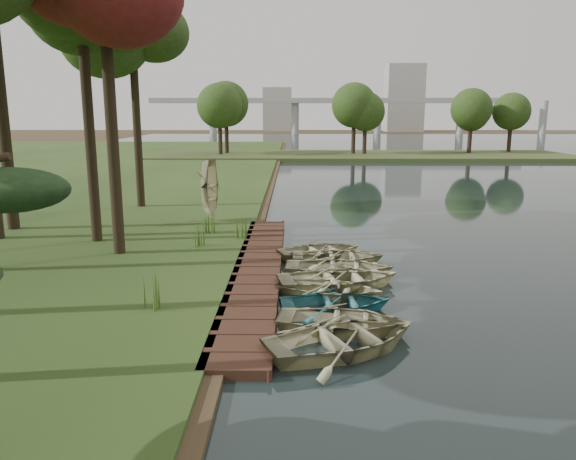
{
  "coord_description": "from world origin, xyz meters",
  "views": [
    {
      "loc": [
        -0.35,
        -18.74,
        5.57
      ],
      "look_at": [
        -0.54,
        -0.16,
        1.61
      ],
      "focal_mm": 35.0,
      "sensor_mm": 36.0,
      "label": 1
    }
  ],
  "objects_px": {
    "rowboat_0": "(344,335)",
    "rowboat_2": "(336,300)",
    "rowboat_1": "(344,318)",
    "boardwalk": "(258,270)",
    "stored_rowboat": "(212,215)"
  },
  "relations": [
    {
      "from": "rowboat_0",
      "to": "rowboat_2",
      "type": "relative_size",
      "value": 1.21
    },
    {
      "from": "rowboat_1",
      "to": "boardwalk",
      "type": "bearing_deg",
      "value": 34.38
    },
    {
      "from": "rowboat_0",
      "to": "rowboat_2",
      "type": "distance_m",
      "value": 2.66
    },
    {
      "from": "rowboat_1",
      "to": "stored_rowboat",
      "type": "height_order",
      "value": "stored_rowboat"
    },
    {
      "from": "rowboat_2",
      "to": "stored_rowboat",
      "type": "distance_m",
      "value": 13.01
    },
    {
      "from": "rowboat_2",
      "to": "stored_rowboat",
      "type": "xyz_separation_m",
      "value": [
        -5.17,
        11.94,
        0.24
      ]
    },
    {
      "from": "rowboat_0",
      "to": "stored_rowboat",
      "type": "height_order",
      "value": "stored_rowboat"
    },
    {
      "from": "boardwalk",
      "to": "rowboat_2",
      "type": "bearing_deg",
      "value": -57.43
    },
    {
      "from": "rowboat_1",
      "to": "stored_rowboat",
      "type": "relative_size",
      "value": 1.13
    },
    {
      "from": "boardwalk",
      "to": "rowboat_1",
      "type": "bearing_deg",
      "value": -64.33
    },
    {
      "from": "rowboat_0",
      "to": "stored_rowboat",
      "type": "xyz_separation_m",
      "value": [
        -5.17,
        14.6,
        0.17
      ]
    },
    {
      "from": "rowboat_1",
      "to": "stored_rowboat",
      "type": "xyz_separation_m",
      "value": [
        -5.26,
        13.39,
        0.21
      ]
    },
    {
      "from": "stored_rowboat",
      "to": "boardwalk",
      "type": "bearing_deg",
      "value": -147.12
    },
    {
      "from": "boardwalk",
      "to": "rowboat_2",
      "type": "distance_m",
      "value": 4.52
    },
    {
      "from": "rowboat_0",
      "to": "stored_rowboat",
      "type": "relative_size",
      "value": 1.26
    }
  ]
}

